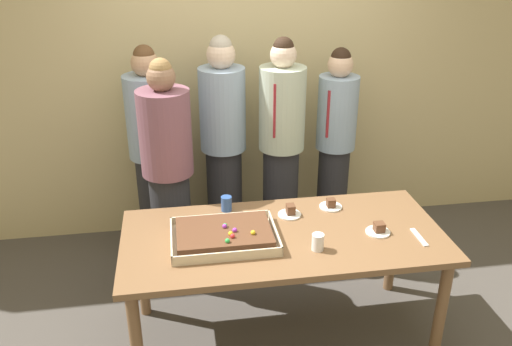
{
  "coord_description": "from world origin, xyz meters",
  "views": [
    {
      "loc": [
        -0.6,
        -2.71,
        2.46
      ],
      "look_at": [
        -0.15,
        0.15,
        1.13
      ],
      "focal_mm": 37.3,
      "sensor_mm": 36.0,
      "label": 1
    }
  ],
  "objects_px": {
    "person_far_right_suit": "(281,147)",
    "party_table": "(283,246)",
    "cake_server_utensil": "(419,237)",
    "person_left_edge_reaching": "(168,174)",
    "drink_cup_middle": "(226,204)",
    "sheet_cake": "(224,235)",
    "person_striped_tie_right": "(335,145)",
    "drink_cup_nearest": "(318,242)",
    "plated_slice_near_right": "(331,205)",
    "person_green_shirt_behind": "(223,144)",
    "plated_slice_near_left": "(290,212)",
    "person_serving_front": "(152,152)",
    "plated_slice_far_left": "(378,230)"
  },
  "relations": [
    {
      "from": "person_far_right_suit",
      "to": "party_table",
      "type": "bearing_deg",
      "value": 16.89
    },
    {
      "from": "party_table",
      "to": "cake_server_utensil",
      "type": "xyz_separation_m",
      "value": [
        0.79,
        -0.17,
        0.09
      ]
    },
    {
      "from": "person_left_edge_reaching",
      "to": "party_table",
      "type": "bearing_deg",
      "value": 19.72
    },
    {
      "from": "drink_cup_middle",
      "to": "cake_server_utensil",
      "type": "height_order",
      "value": "drink_cup_middle"
    },
    {
      "from": "sheet_cake",
      "to": "person_striped_tie_right",
      "type": "bearing_deg",
      "value": 48.93
    },
    {
      "from": "drink_cup_nearest",
      "to": "cake_server_utensil",
      "type": "relative_size",
      "value": 0.5
    },
    {
      "from": "plated_slice_near_right",
      "to": "cake_server_utensil",
      "type": "xyz_separation_m",
      "value": [
        0.42,
        -0.45,
        -0.01
      ]
    },
    {
      "from": "person_green_shirt_behind",
      "to": "person_left_edge_reaching",
      "type": "relative_size",
      "value": 1.03
    },
    {
      "from": "plated_slice_near_left",
      "to": "drink_cup_middle",
      "type": "relative_size",
      "value": 1.5
    },
    {
      "from": "person_serving_front",
      "to": "person_green_shirt_behind",
      "type": "bearing_deg",
      "value": 69.4
    },
    {
      "from": "person_far_right_suit",
      "to": "plated_slice_near_right",
      "type": "bearing_deg",
      "value": 40.34
    },
    {
      "from": "person_far_right_suit",
      "to": "drink_cup_middle",
      "type": "bearing_deg",
      "value": -8.08
    },
    {
      "from": "sheet_cake",
      "to": "person_striped_tie_right",
      "type": "height_order",
      "value": "person_striped_tie_right"
    },
    {
      "from": "drink_cup_middle",
      "to": "party_table",
      "type": "bearing_deg",
      "value": -48.62
    },
    {
      "from": "drink_cup_nearest",
      "to": "person_left_edge_reaching",
      "type": "distance_m",
      "value": 1.27
    },
    {
      "from": "plated_slice_near_left",
      "to": "plated_slice_near_right",
      "type": "bearing_deg",
      "value": 11.15
    },
    {
      "from": "cake_server_utensil",
      "to": "person_left_edge_reaching",
      "type": "xyz_separation_m",
      "value": [
        -1.47,
        0.93,
        0.09
      ]
    },
    {
      "from": "person_serving_front",
      "to": "person_far_right_suit",
      "type": "relative_size",
      "value": 0.97
    },
    {
      "from": "party_table",
      "to": "cake_server_utensil",
      "type": "relative_size",
      "value": 9.74
    },
    {
      "from": "drink_cup_middle",
      "to": "plated_slice_near_right",
      "type": "bearing_deg",
      "value": -5.84
    },
    {
      "from": "plated_slice_far_left",
      "to": "person_serving_front",
      "type": "xyz_separation_m",
      "value": [
        -1.37,
        1.27,
        0.08
      ]
    },
    {
      "from": "drink_cup_middle",
      "to": "sheet_cake",
      "type": "bearing_deg",
      "value": -98.26
    },
    {
      "from": "plated_slice_far_left",
      "to": "person_left_edge_reaching",
      "type": "relative_size",
      "value": 0.09
    },
    {
      "from": "drink_cup_nearest",
      "to": "sheet_cake",
      "type": "bearing_deg",
      "value": 161.23
    },
    {
      "from": "party_table",
      "to": "plated_slice_far_left",
      "type": "height_order",
      "value": "plated_slice_far_left"
    },
    {
      "from": "plated_slice_near_right",
      "to": "plated_slice_far_left",
      "type": "xyz_separation_m",
      "value": [
        0.2,
        -0.35,
        0.0
      ]
    },
    {
      "from": "person_serving_front",
      "to": "person_striped_tie_right",
      "type": "height_order",
      "value": "person_serving_front"
    },
    {
      "from": "plated_slice_near_right",
      "to": "person_left_edge_reaching",
      "type": "bearing_deg",
      "value": 155.49
    },
    {
      "from": "drink_cup_middle",
      "to": "plated_slice_far_left",
      "type": "bearing_deg",
      "value": -25.61
    },
    {
      "from": "plated_slice_near_left",
      "to": "plated_slice_far_left",
      "type": "height_order",
      "value": "plated_slice_near_left"
    },
    {
      "from": "person_serving_front",
      "to": "person_far_right_suit",
      "type": "height_order",
      "value": "person_far_right_suit"
    },
    {
      "from": "person_serving_front",
      "to": "cake_server_utensil",
      "type": "bearing_deg",
      "value": 29.74
    },
    {
      "from": "sheet_cake",
      "to": "plated_slice_far_left",
      "type": "distance_m",
      "value": 0.94
    },
    {
      "from": "party_table",
      "to": "person_far_right_suit",
      "type": "bearing_deg",
      "value": 79.37
    },
    {
      "from": "person_striped_tie_right",
      "to": "person_green_shirt_behind",
      "type": "bearing_deg",
      "value": -50.31
    },
    {
      "from": "drink_cup_nearest",
      "to": "person_serving_front",
      "type": "relative_size",
      "value": 0.06
    },
    {
      "from": "cake_server_utensil",
      "to": "drink_cup_nearest",
      "type": "bearing_deg",
      "value": -177.46
    },
    {
      "from": "cake_server_utensil",
      "to": "person_green_shirt_behind",
      "type": "height_order",
      "value": "person_green_shirt_behind"
    },
    {
      "from": "sheet_cake",
      "to": "person_far_right_suit",
      "type": "distance_m",
      "value": 1.22
    },
    {
      "from": "sheet_cake",
      "to": "cake_server_utensil",
      "type": "xyz_separation_m",
      "value": [
        1.16,
        -0.15,
        -0.03
      ]
    },
    {
      "from": "plated_slice_near_left",
      "to": "person_striped_tie_right",
      "type": "xyz_separation_m",
      "value": [
        0.58,
        0.94,
        0.06
      ]
    },
    {
      "from": "person_striped_tie_right",
      "to": "person_left_edge_reaching",
      "type": "distance_m",
      "value": 1.4
    },
    {
      "from": "person_serving_front",
      "to": "person_left_edge_reaching",
      "type": "bearing_deg",
      "value": -4.28
    },
    {
      "from": "plated_slice_near_left",
      "to": "drink_cup_nearest",
      "type": "relative_size",
      "value": 1.5
    },
    {
      "from": "plated_slice_near_left",
      "to": "drink_cup_middle",
      "type": "xyz_separation_m",
      "value": [
        -0.4,
        0.13,
        0.03
      ]
    },
    {
      "from": "plated_slice_near_right",
      "to": "person_striped_tie_right",
      "type": "bearing_deg",
      "value": 71.78
    },
    {
      "from": "drink_cup_middle",
      "to": "person_left_edge_reaching",
      "type": "relative_size",
      "value": 0.06
    },
    {
      "from": "sheet_cake",
      "to": "plated_slice_near_left",
      "type": "relative_size",
      "value": 4.16
    },
    {
      "from": "sheet_cake",
      "to": "drink_cup_middle",
      "type": "height_order",
      "value": "sheet_cake"
    },
    {
      "from": "plated_slice_far_left",
      "to": "cake_server_utensil",
      "type": "height_order",
      "value": "plated_slice_far_left"
    }
  ]
}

